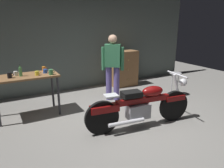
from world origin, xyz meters
TOP-DOWN VIEW (x-y plane):
  - ground_plane at (0.00, 0.00)m, footprint 12.00×12.00m
  - back_wall at (0.00, 2.80)m, footprint 8.00×0.12m
  - workbench at (-1.63, 1.38)m, footprint 1.30×0.64m
  - motorcycle at (0.18, -0.21)m, footprint 2.18×0.62m
  - person_standing at (0.44, 1.37)m, footprint 0.48×0.40m
  - shop_stool at (2.08, 0.82)m, footprint 0.32×0.32m
  - wooden_dresser at (1.37, 2.30)m, footprint 0.80×0.47m
  - mug_white_ceramic at (-1.80, 1.49)m, footprint 0.11×0.08m
  - mug_orange_travel at (-1.20, 1.61)m, footprint 0.11×0.08m
  - mug_yellow_tall at (-1.41, 1.28)m, footprint 0.11×0.08m
  - mug_green_speckled at (-1.14, 1.19)m, footprint 0.13×0.09m
  - mug_blue_enamel at (-1.22, 1.39)m, footprint 0.11×0.08m
  - mug_black_matte at (-1.93, 1.31)m, footprint 0.12×0.09m
  - bottle at (-1.72, 1.37)m, footprint 0.06×0.06m

SIDE VIEW (x-z plane):
  - ground_plane at x=0.00m, z-range 0.00..0.00m
  - motorcycle at x=0.18m, z-range -0.05..0.95m
  - shop_stool at x=2.08m, z-range 0.18..0.82m
  - wooden_dresser at x=1.37m, z-range 0.00..1.10m
  - workbench at x=-1.63m, z-range 0.34..1.24m
  - person_standing at x=0.44m, z-range 0.09..1.76m
  - mug_white_ceramic at x=-1.80m, z-range 0.90..0.99m
  - mug_blue_enamel at x=-1.22m, z-range 0.90..0.99m
  - mug_yellow_tall at x=-1.41m, z-range 0.90..0.99m
  - mug_orange_travel at x=-1.20m, z-range 0.90..1.00m
  - mug_green_speckled at x=-1.14m, z-range 0.90..1.01m
  - mug_black_matte at x=-1.93m, z-range 0.90..1.01m
  - bottle at x=-1.72m, z-range 0.88..1.12m
  - back_wall at x=0.00m, z-range 0.00..3.10m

